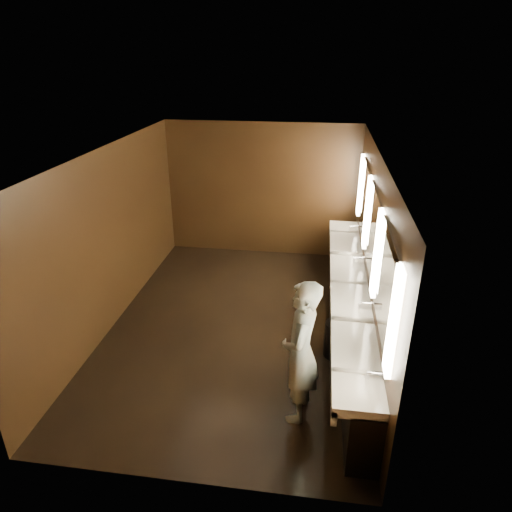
# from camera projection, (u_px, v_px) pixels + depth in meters

# --- Properties ---
(floor) EXTENTS (6.00, 6.00, 0.00)m
(floor) POSITION_uv_depth(u_px,v_px,m) (237.00, 325.00, 7.45)
(floor) COLOR black
(floor) RESTS_ON ground
(ceiling) EXTENTS (4.00, 6.00, 0.02)m
(ceiling) POSITION_uv_depth(u_px,v_px,m) (234.00, 153.00, 6.29)
(ceiling) COLOR #2D2D2B
(ceiling) RESTS_ON wall_back
(wall_back) EXTENTS (4.00, 0.02, 2.80)m
(wall_back) POSITION_uv_depth(u_px,v_px,m) (262.00, 190.00, 9.57)
(wall_back) COLOR black
(wall_back) RESTS_ON floor
(wall_front) EXTENTS (4.00, 0.02, 2.80)m
(wall_front) POSITION_uv_depth(u_px,v_px,m) (176.00, 374.00, 4.17)
(wall_front) COLOR black
(wall_front) RESTS_ON floor
(wall_left) EXTENTS (0.02, 6.00, 2.80)m
(wall_left) POSITION_uv_depth(u_px,v_px,m) (110.00, 239.00, 7.13)
(wall_left) COLOR black
(wall_left) RESTS_ON floor
(wall_right) EXTENTS (0.02, 6.00, 2.80)m
(wall_right) POSITION_uv_depth(u_px,v_px,m) (371.00, 254.00, 6.61)
(wall_right) COLOR black
(wall_right) RESTS_ON floor
(sink_counter) EXTENTS (0.55, 5.40, 1.01)m
(sink_counter) POSITION_uv_depth(u_px,v_px,m) (351.00, 307.00, 7.01)
(sink_counter) COLOR black
(sink_counter) RESTS_ON floor
(mirror_band) EXTENTS (0.06, 5.03, 1.15)m
(mirror_band) POSITION_uv_depth(u_px,v_px,m) (372.00, 231.00, 6.47)
(mirror_band) COLOR #FDE8BD
(mirror_band) RESTS_ON wall_right
(person) EXTENTS (0.50, 0.70, 1.82)m
(person) POSITION_uv_depth(u_px,v_px,m) (301.00, 352.00, 5.28)
(person) COLOR #8BBCD0
(person) RESTS_ON floor
(trash_bin) EXTENTS (0.45, 0.45, 0.55)m
(trash_bin) POSITION_uv_depth(u_px,v_px,m) (336.00, 339.00, 6.61)
(trash_bin) COLOR black
(trash_bin) RESTS_ON floor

